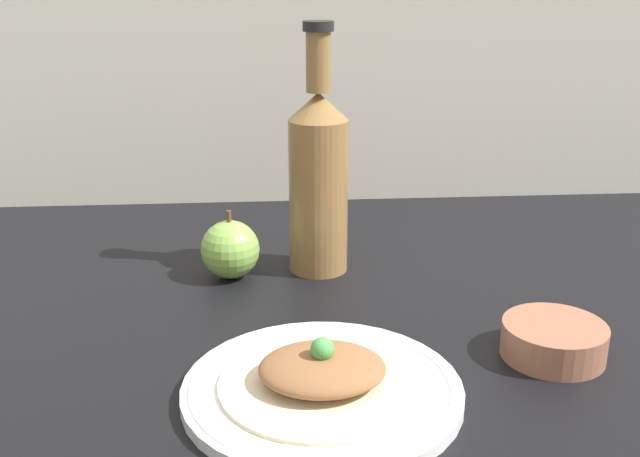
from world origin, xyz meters
The scene contains 6 objects.
ground_plane centered at (0.00, 0.00, -2.00)cm, with size 180.00×110.00×4.00cm, color black.
plate centered at (-4.18, -9.75, 0.77)cm, with size 26.17×26.17×1.46cm.
plated_food centered at (-4.18, -9.75, 2.52)cm, with size 19.30×19.30×4.84cm.
cider_bottle centered at (-2.26, 21.40, 12.61)cm, with size 7.59×7.59×31.75cm.
apple centered at (-13.69, 19.51, 3.77)cm, with size 7.52×7.52×8.96cm.
dipping_bowl centered at (19.99, -3.90, 1.80)cm, with size 10.58×10.58×3.59cm.
Camera 1 is at (-8.92, -70.10, 37.88)cm, focal length 42.00 mm.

